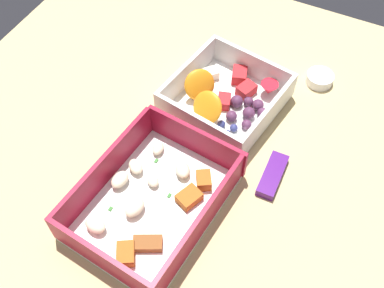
# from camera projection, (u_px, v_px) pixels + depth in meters

# --- Properties ---
(table_surface) EXTENTS (0.80, 0.80, 0.02)m
(table_surface) POSITION_uv_depth(u_px,v_px,m) (192.00, 165.00, 0.64)
(table_surface) COLOR tan
(table_surface) RESTS_ON ground
(pasta_container) EXTENTS (0.22, 0.17, 0.06)m
(pasta_container) POSITION_uv_depth(u_px,v_px,m) (152.00, 200.00, 0.58)
(pasta_container) COLOR white
(pasta_container) RESTS_ON table_surface
(fruit_bowl) EXTENTS (0.17, 0.17, 0.05)m
(fruit_bowl) POSITION_uv_depth(u_px,v_px,m) (226.00, 98.00, 0.68)
(fruit_bowl) COLOR white
(fruit_bowl) RESTS_ON table_surface
(candy_bar) EXTENTS (0.07, 0.03, 0.01)m
(candy_bar) POSITION_uv_depth(u_px,v_px,m) (273.00, 175.00, 0.61)
(candy_bar) COLOR #51197A
(candy_bar) RESTS_ON table_surface
(paper_cup_liner) EXTENTS (0.04, 0.04, 0.02)m
(paper_cup_liner) POSITION_uv_depth(u_px,v_px,m) (320.00, 78.00, 0.72)
(paper_cup_liner) COLOR white
(paper_cup_liner) RESTS_ON table_surface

